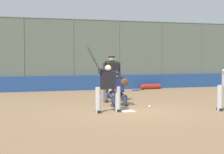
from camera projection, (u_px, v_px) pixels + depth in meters
ground_plane at (128, 111)px, 11.94m from camera, size 160.00×160.00×0.00m
home_plate_marker at (128, 111)px, 11.94m from camera, size 0.43×0.43×0.01m
backstop_fence at (73, 53)px, 19.59m from camera, size 20.38×0.08×3.75m
padding_wall at (74, 83)px, 19.57m from camera, size 19.90×0.18×0.77m
bleachers_beyond at (35, 79)px, 21.50m from camera, size 14.21×2.50×1.48m
batter_at_plate at (108, 87)px, 11.67m from camera, size 1.00×0.59×2.06m
catcher_behind_plate at (117, 88)px, 13.21m from camera, size 0.70×0.81×1.26m
umpire_home at (111, 77)px, 14.30m from camera, size 0.73×0.44×1.79m
spare_bat_near_backstop at (137, 90)px, 19.42m from camera, size 0.78×0.30×0.07m
baseball_loose at (149, 106)px, 12.81m from camera, size 0.07×0.07×0.07m
equipment_bag_dugout_side at (151, 86)px, 20.45m from camera, size 1.23×0.29×0.29m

